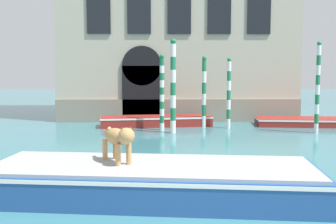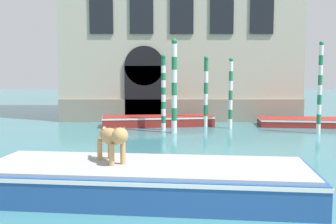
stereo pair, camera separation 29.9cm
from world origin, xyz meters
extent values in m
cube|color=gray|center=(0.27, 17.81, 0.62)|extent=(13.43, 0.16, 1.25)
cube|color=black|center=(-1.75, 17.80, 1.53)|extent=(2.14, 0.14, 3.07)
cylinder|color=black|center=(-1.75, 17.80, 3.07)|extent=(2.14, 0.14, 2.14)
cube|color=black|center=(-4.02, 17.82, 5.82)|extent=(1.26, 0.10, 2.11)
cube|color=black|center=(-1.87, 17.82, 5.82)|extent=(1.26, 0.10, 2.11)
cube|color=black|center=(0.27, 17.82, 5.82)|extent=(1.26, 0.10, 2.11)
cube|color=black|center=(2.42, 17.82, 5.82)|extent=(1.26, 0.10, 2.11)
cube|color=black|center=(4.57, 17.82, 5.82)|extent=(1.26, 0.10, 2.11)
cube|color=#234C8C|center=(-1.02, 4.76, 0.33)|extent=(7.33, 3.16, 0.67)
cube|color=white|center=(-1.02, 4.76, 0.61)|extent=(7.36, 3.20, 0.08)
cube|color=#9EA3A8|center=(-1.02, 4.76, 0.70)|extent=(7.09, 2.95, 0.06)
cylinder|color=tan|center=(-1.52, 4.75, 0.96)|extent=(0.12, 0.12, 0.47)
cylinder|color=tan|center=(-1.74, 4.62, 0.96)|extent=(0.12, 0.12, 0.47)
cylinder|color=tan|center=(-1.86, 5.31, 0.96)|extent=(0.12, 0.12, 0.47)
cylinder|color=tan|center=(-2.08, 5.18, 0.96)|extent=(0.12, 0.12, 0.47)
ellipsoid|color=tan|center=(-1.80, 4.96, 1.30)|extent=(0.77, 0.93, 0.37)
ellipsoid|color=brown|center=(-1.87, 5.08, 1.40)|extent=(0.42, 0.46, 0.13)
sphere|color=tan|center=(-1.55, 4.56, 1.38)|extent=(0.35, 0.35, 0.35)
cone|color=brown|center=(-1.47, 4.61, 1.51)|extent=(0.10, 0.10, 0.14)
cone|color=brown|center=(-1.63, 4.51, 1.51)|extent=(0.10, 0.10, 0.14)
cylinder|color=tan|center=(-2.05, 5.37, 1.35)|extent=(0.23, 0.30, 0.25)
cube|color=maroon|center=(-0.98, 16.21, 0.25)|extent=(5.69, 2.20, 0.50)
cube|color=white|center=(-0.98, 16.21, 0.44)|extent=(5.73, 2.23, 0.08)
cube|color=#B2B7BC|center=(-0.98, 16.21, 0.23)|extent=(3.17, 1.51, 0.45)
cube|color=maroon|center=(6.78, 16.10, 0.20)|extent=(5.33, 2.42, 0.39)
cube|color=white|center=(6.78, 16.10, 0.33)|extent=(5.36, 2.45, 0.08)
cube|color=#8C7251|center=(6.78, 16.10, 0.18)|extent=(2.97, 1.69, 0.35)
cylinder|color=white|center=(6.18, 13.61, 0.22)|extent=(0.18, 0.18, 0.43)
cylinder|color=#1E7247|center=(6.18, 13.61, 0.65)|extent=(0.18, 0.18, 0.43)
cylinder|color=white|center=(6.18, 13.61, 1.08)|extent=(0.18, 0.18, 0.43)
cylinder|color=#1E7247|center=(6.18, 13.61, 1.51)|extent=(0.18, 0.18, 0.43)
cylinder|color=white|center=(6.18, 13.61, 1.94)|extent=(0.18, 0.18, 0.43)
cylinder|color=#1E7247|center=(6.18, 13.61, 2.37)|extent=(0.18, 0.18, 0.43)
cylinder|color=white|center=(6.18, 13.61, 2.80)|extent=(0.18, 0.18, 0.43)
cylinder|color=#1E7247|center=(6.18, 13.61, 3.24)|extent=(0.18, 0.18, 0.43)
cylinder|color=white|center=(6.18, 13.61, 3.67)|extent=(0.18, 0.18, 0.43)
sphere|color=#1E7247|center=(6.18, 13.61, 3.96)|extent=(0.19, 0.19, 0.19)
cylinder|color=white|center=(-0.69, 14.78, 0.17)|extent=(0.21, 0.21, 0.33)
cylinder|color=#1E7247|center=(-0.69, 14.78, 0.50)|extent=(0.21, 0.21, 0.33)
cylinder|color=white|center=(-0.69, 14.78, 0.84)|extent=(0.21, 0.21, 0.33)
cylinder|color=#1E7247|center=(-0.69, 14.78, 1.17)|extent=(0.21, 0.21, 0.33)
cylinder|color=white|center=(-0.69, 14.78, 1.51)|extent=(0.21, 0.21, 0.33)
cylinder|color=#1E7247|center=(-0.69, 14.78, 1.84)|extent=(0.21, 0.21, 0.33)
cylinder|color=white|center=(-0.69, 14.78, 2.18)|extent=(0.21, 0.21, 0.33)
cylinder|color=#1E7247|center=(-0.69, 14.78, 2.51)|extent=(0.21, 0.21, 0.33)
cylinder|color=white|center=(-0.69, 14.78, 2.85)|extent=(0.21, 0.21, 0.33)
cylinder|color=#1E7247|center=(-0.69, 14.78, 3.18)|extent=(0.21, 0.21, 0.33)
sphere|color=#1E7247|center=(-0.69, 14.78, 3.44)|extent=(0.22, 0.22, 0.22)
cylinder|color=white|center=(1.40, 15.78, 0.28)|extent=(0.21, 0.21, 0.55)
cylinder|color=#1E7247|center=(1.40, 15.78, 0.83)|extent=(0.21, 0.21, 0.55)
cylinder|color=white|center=(1.40, 15.78, 1.38)|extent=(0.21, 0.21, 0.55)
cylinder|color=#1E7247|center=(1.40, 15.78, 1.93)|extent=(0.21, 0.21, 0.55)
cylinder|color=white|center=(1.40, 15.78, 2.48)|extent=(0.21, 0.21, 0.55)
cylinder|color=#1E7247|center=(1.40, 15.78, 3.03)|extent=(0.21, 0.21, 0.55)
sphere|color=#1E7247|center=(1.40, 15.78, 3.40)|extent=(0.22, 0.22, 0.22)
cylinder|color=white|center=(2.54, 15.27, 0.23)|extent=(0.19, 0.19, 0.46)
cylinder|color=#1E7247|center=(2.54, 15.27, 0.69)|extent=(0.19, 0.19, 0.46)
cylinder|color=white|center=(2.54, 15.27, 1.15)|extent=(0.19, 0.19, 0.46)
cylinder|color=#1E7247|center=(2.54, 15.27, 1.61)|extent=(0.19, 0.19, 0.46)
cylinder|color=white|center=(2.54, 15.27, 2.07)|extent=(0.19, 0.19, 0.46)
cylinder|color=#1E7247|center=(2.54, 15.27, 2.53)|extent=(0.19, 0.19, 0.46)
cylinder|color=white|center=(2.54, 15.27, 3.00)|extent=(0.19, 0.19, 0.46)
sphere|color=#1E7247|center=(2.54, 15.27, 3.31)|extent=(0.20, 0.20, 0.20)
cylinder|color=white|center=(-0.21, 13.84, 0.28)|extent=(0.24, 0.24, 0.56)
cylinder|color=#1E7247|center=(-0.21, 13.84, 0.85)|extent=(0.24, 0.24, 0.56)
cylinder|color=white|center=(-0.21, 13.84, 1.41)|extent=(0.24, 0.24, 0.56)
cylinder|color=#1E7247|center=(-0.21, 13.84, 1.97)|extent=(0.24, 0.24, 0.56)
cylinder|color=white|center=(-0.21, 13.84, 2.54)|extent=(0.24, 0.24, 0.56)
cylinder|color=#1E7247|center=(-0.21, 13.84, 3.10)|extent=(0.24, 0.24, 0.56)
cylinder|color=white|center=(-0.21, 13.84, 3.67)|extent=(0.24, 0.24, 0.56)
sphere|color=#1E7247|center=(-0.21, 13.84, 4.06)|extent=(0.25, 0.25, 0.25)
camera|label=1|loc=(-0.89, -3.57, 2.70)|focal=42.00mm
camera|label=2|loc=(-0.59, -3.58, 2.70)|focal=42.00mm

